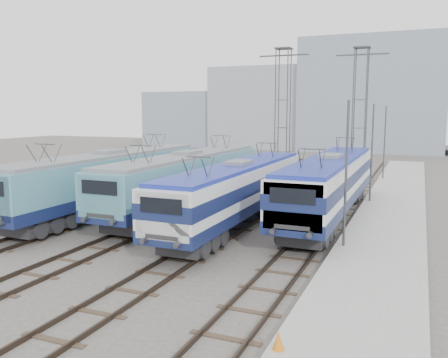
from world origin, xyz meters
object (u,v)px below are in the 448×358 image
Objects in this scene: locomotive_far_left at (108,177)px; mast_rear at (384,144)px; locomotive_far_right at (330,181)px; catenary_tower_east at (360,109)px; catenary_tower_west at (283,110)px; locomotive_center_left at (186,177)px; safety_cone at (278,340)px; mast_front at (346,178)px; mast_mid at (372,155)px; locomotive_center_right at (237,188)px.

locomotive_far_left is 2.68× the size of mast_rear.
locomotive_far_right is 16.08m from catenary_tower_east.
catenary_tower_east reaches higher than locomotive_far_left.
catenary_tower_west reaches higher than locomotive_far_right.
catenary_tower_east is (8.75, 16.81, 4.36)m from locomotive_center_left.
locomotive_far_left is at bearing 138.30° from safety_cone.
catenary_tower_west and catenary_tower_east have the same top height.
locomotive_far_left is 26.03m from mast_rear.
catenary_tower_east is (6.50, 2.00, 0.00)m from catenary_tower_west.
mast_front and mast_mid have the same top height.
mast_rear is at bearing 73.39° from locomotive_center_right.
catenary_tower_east is (13.25, 18.99, 4.31)m from locomotive_far_left.
mast_mid reaches higher than locomotive_far_right.
mast_mid is at bearing 89.75° from safety_cone.
locomotive_center_left is 1.06× the size of locomotive_center_right.
mast_rear is (15.35, 20.99, 1.17)m from locomotive_far_left.
locomotive_far_left reaches higher than locomotive_center_right.
mast_rear is (0.00, 24.00, 0.00)m from mast_front.
safety_cone is (6.25, -13.29, -1.66)m from locomotive_center_right.
locomotive_center_left is 2.62× the size of mast_front.
safety_cone is at bearing -86.49° from catenary_tower_east.
mast_mid is at bearing 71.37° from locomotive_far_right.
catenary_tower_east is at bearing 55.10° from locomotive_far_left.
safety_cone is (-0.10, -22.58, -2.94)m from mast_mid.
safety_cone is at bearing -74.47° from catenary_tower_west.
safety_cone is (1.75, -17.09, -1.78)m from locomotive_far_right.
mast_rear reaches higher than locomotive_far_left.
mast_mid is at bearing 32.13° from locomotive_center_left.
mast_mid reaches higher than safety_cone.
mast_mid is (6.35, 9.29, 1.28)m from locomotive_center_right.
catenary_tower_east is at bearing 17.10° from catenary_tower_west.
mast_rear reaches higher than locomotive_center_left.
catenary_tower_east reaches higher than mast_rear.
locomotive_center_right is 1.45× the size of catenary_tower_west.
locomotive_far_left is 20.50m from safety_cone.
locomotive_center_left is 2.62× the size of mast_rear.
catenary_tower_east reaches higher than mast_mid.
locomotive_far_left is 1.02× the size of locomotive_far_right.
locomotive_far_right is at bearing 40.19° from locomotive_center_right.
catenary_tower_east reaches higher than locomotive_center_left.
catenary_tower_east reaches higher than locomotive_far_right.
mast_rear is (1.85, 17.49, 1.16)m from locomotive_far_right.
locomotive_far_left is 15.69m from mast_front.
catenary_tower_west is 22.00m from mast_front.
catenary_tower_east is 10.69m from mast_mid.
locomotive_far_right is at bearing -108.63° from mast_mid.
locomotive_center_right is 1.45× the size of catenary_tower_east.
catenary_tower_east is at bearing 93.51° from safety_cone.
locomotive_far_left is 2.68× the size of mast_mid.
mast_rear is 34.70m from safety_cone.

